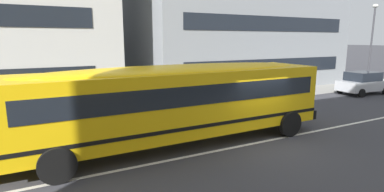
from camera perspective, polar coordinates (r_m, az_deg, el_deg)
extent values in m
plane|color=#38383D|center=(12.12, 13.24, -8.55)|extent=(400.00, 400.00, 0.00)
cube|color=gray|center=(18.32, -2.36, -1.66)|extent=(120.00, 3.00, 0.01)
cube|color=silver|center=(12.11, 13.24, -8.54)|extent=(110.00, 0.16, 0.01)
cube|color=yellow|center=(11.19, -2.39, -0.92)|extent=(11.59, 2.73, 2.31)
cube|color=black|center=(14.84, 18.56, -2.38)|extent=(0.23, 2.63, 0.38)
cube|color=black|center=(11.12, -2.40, 1.18)|extent=(10.90, 2.76, 0.67)
cube|color=black|center=(11.35, -2.36, -4.30)|extent=(11.61, 2.76, 0.13)
ellipsoid|color=yellow|center=(11.02, -2.43, 4.98)|extent=(11.13, 2.52, 0.38)
cylinder|color=red|center=(11.69, -22.34, -1.81)|extent=(0.47, 0.47, 0.03)
cylinder|color=black|center=(9.25, -24.41, -11.98)|extent=(1.05, 0.30, 1.05)
cylinder|color=black|center=(11.73, -25.27, -7.27)|extent=(1.05, 0.30, 1.05)
cylinder|color=black|center=(12.97, 18.19, -5.08)|extent=(1.05, 0.30, 1.05)
cylinder|color=black|center=(14.84, 10.91, -2.76)|extent=(1.05, 0.30, 1.05)
cube|color=#B7BABF|center=(25.17, 29.98, 1.80)|extent=(3.98, 1.89, 0.70)
cube|color=black|center=(24.97, 29.93, 3.30)|extent=(2.27, 1.67, 0.64)
cylinder|color=black|center=(26.75, 30.07, 1.49)|extent=(0.61, 0.21, 0.60)
cylinder|color=black|center=(24.69, 26.55, 1.14)|extent=(0.61, 0.21, 0.60)
cylinder|color=black|center=(23.68, 29.73, 0.49)|extent=(0.61, 0.21, 0.60)
cylinder|color=#38383D|center=(29.39, 31.06, 7.90)|extent=(0.14, 0.14, 6.50)
ellipsoid|color=silver|center=(29.51, 31.72, 14.48)|extent=(0.44, 0.44, 0.30)
cube|color=black|center=(24.00, 14.88, 5.57)|extent=(15.06, 0.04, 1.10)
cube|color=black|center=(23.94, 15.25, 13.22)|extent=(15.06, 0.04, 1.10)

